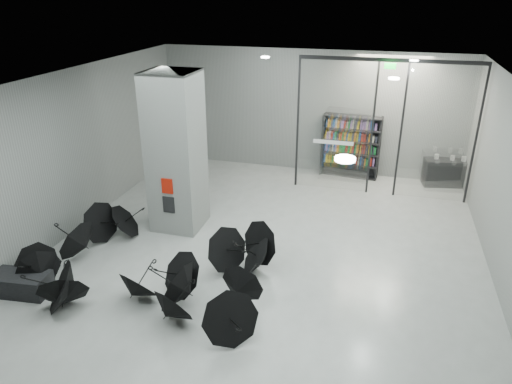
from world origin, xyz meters
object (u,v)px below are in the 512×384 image
(bench, at_px, (16,283))
(bookshelf, at_px, (351,146))
(shop_counter, at_px, (447,173))
(umbrella_cluster, at_px, (152,272))
(column, at_px, (176,153))

(bench, xyz_separation_m, bookshelf, (5.94, 8.44, 0.80))
(shop_counter, distance_m, umbrella_cluster, 9.83)
(bench, height_order, umbrella_cluster, umbrella_cluster)
(bench, distance_m, bookshelf, 10.36)
(shop_counter, relative_size, umbrella_cluster, 0.25)
(column, distance_m, shop_counter, 8.58)
(bookshelf, height_order, shop_counter, bookshelf)
(column, distance_m, bench, 4.56)
(bench, xyz_separation_m, shop_counter, (8.98, 8.44, 0.20))
(bench, relative_size, umbrella_cluster, 0.24)
(column, height_order, umbrella_cluster, column)
(bookshelf, distance_m, shop_counter, 3.09)
(column, relative_size, umbrella_cluster, 0.70)
(umbrella_cluster, bearing_deg, bench, -158.89)
(column, xyz_separation_m, bookshelf, (3.94, 4.75, -0.98))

